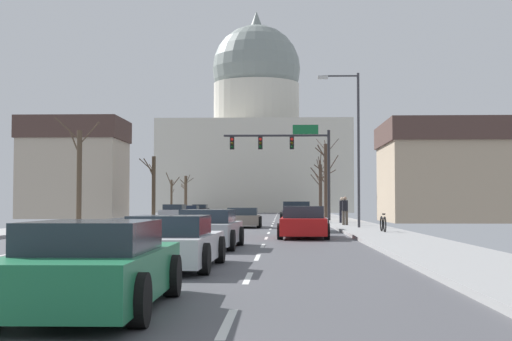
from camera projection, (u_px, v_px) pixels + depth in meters
ground at (203, 230)px, 38.03m from camera, size 20.00×180.00×0.20m
signal_gantry at (291, 151)px, 53.76m from camera, size 7.91×0.41×7.09m
street_lamp_right at (353, 136)px, 38.46m from camera, size 2.22×0.24×8.21m
capitol_building at (256, 142)px, 116.43m from camera, size 28.86×23.93×32.49m
pickup_truck_near_00 at (296, 214)px, 49.36m from camera, size 2.27×5.41×1.53m
sedan_near_01 at (243, 218)px, 42.24m from camera, size 2.13×4.31×1.15m
sedan_near_02 at (306, 221)px, 36.38m from camera, size 2.14×4.27×1.15m
sedan_near_03 at (303, 223)px, 29.61m from camera, size 2.14×4.58×1.30m
sedan_near_04 at (209, 230)px, 23.02m from camera, size 2.06×4.72×1.22m
sedan_near_05 at (173, 244)px, 15.84m from camera, size 2.04×4.65×1.16m
sedan_near_06 at (94, 267)px, 9.72m from camera, size 1.97×4.52×1.20m
sedan_oncoming_00 at (174, 212)px, 62.00m from camera, size 2.21×4.66×1.30m
sedan_oncoming_01 at (190, 212)px, 72.20m from camera, size 2.07×4.35×1.17m
sedan_oncoming_02 at (200, 210)px, 81.92m from camera, size 2.00×4.72×1.25m
flank_building_00 at (74, 168)px, 67.30m from camera, size 9.17×7.37×9.23m
flank_building_01 at (441, 172)px, 54.97m from camera, size 8.82×10.10×7.50m
bare_tree_00 at (321, 188)px, 81.52m from camera, size 2.87×2.42×5.60m
bare_tree_01 at (153, 185)px, 70.48m from camera, size 1.64×1.51×5.82m
bare_tree_02 at (320, 184)px, 76.77m from camera, size 1.60×2.51×6.57m
bare_tree_03 at (186, 193)px, 93.17m from camera, size 1.65×2.89×4.89m
bare_tree_04 at (328, 188)px, 68.02m from camera, size 1.92×2.04×5.78m
bare_tree_05 at (172, 194)px, 85.31m from camera, size 1.77×1.16×4.90m
bare_tree_06 at (326, 179)px, 63.35m from camera, size 2.18×1.66×6.99m
bare_tree_07 at (79, 175)px, 43.73m from camera, size 2.51×1.76×6.45m
pedestrian_00 at (345, 209)px, 42.34m from camera, size 0.35×0.34×1.66m
pedestrian_01 at (342, 209)px, 46.81m from camera, size 0.35×0.34×1.66m
bicycle_parked at (383, 224)px, 32.69m from camera, size 0.12×1.77×0.85m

